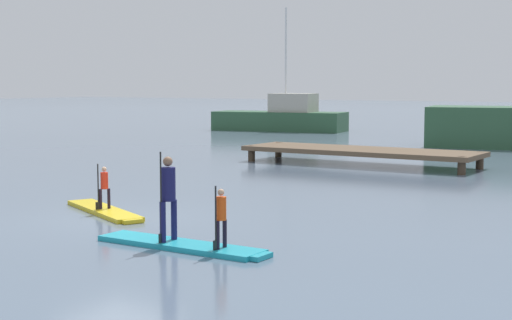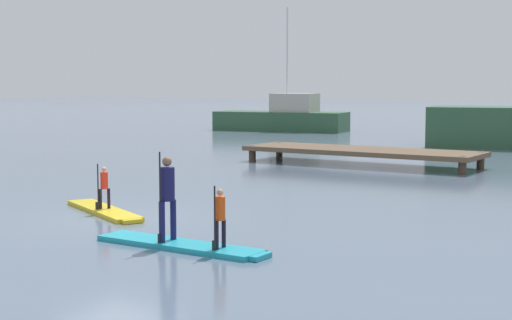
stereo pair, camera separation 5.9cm
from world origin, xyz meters
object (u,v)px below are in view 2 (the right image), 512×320
(paddler_child_solo, at_px, (104,185))
(paddler_child_front, at_px, (220,215))
(paddleboard_near, at_px, (105,211))
(paddleboard_far, at_px, (182,245))
(paddler_adult, at_px, (167,193))
(fishing_boat_green_midground, at_px, (284,117))

(paddler_child_solo, bearing_deg, paddler_child_front, -23.48)
(paddleboard_near, height_order, paddler_child_front, paddler_child_front)
(paddleboard_far, distance_m, paddler_child_front, 1.12)
(paddler_adult, bearing_deg, paddler_child_solo, 150.03)
(paddleboard_near, height_order, paddler_adult, paddler_adult)
(paddler_child_solo, height_order, paddler_adult, paddler_adult)
(fishing_boat_green_midground, bearing_deg, paddler_adult, -62.84)
(paddler_child_solo, height_order, paddler_child_front, paddler_child_front)
(paddleboard_near, xyz_separation_m, paddleboard_far, (4.06, -2.16, 0.00))
(paddleboard_near, height_order, fishing_boat_green_midground, fishing_boat_green_midground)
(paddleboard_far, bearing_deg, fishing_boat_green_midground, 117.63)
(paddler_child_solo, bearing_deg, paddleboard_near, 101.04)
(paddleboard_near, relative_size, fishing_boat_green_midground, 0.38)
(paddler_adult, xyz_separation_m, fishing_boat_green_midground, (-16.70, 32.56, -0.15))
(paddler_child_solo, bearing_deg, paddleboard_far, -27.79)
(paddler_adult, bearing_deg, paddleboard_near, 149.86)
(paddleboard_far, distance_m, fishing_boat_green_midground, 36.76)
(paddler_child_front, bearing_deg, paddler_child_solo, 156.52)
(paddler_child_front, relative_size, fishing_boat_green_midground, 0.13)
(paddleboard_far, height_order, paddler_adult, paddler_adult)
(paddler_child_front, bearing_deg, paddleboard_far, 179.02)
(fishing_boat_green_midground, bearing_deg, paddleboard_near, -66.88)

